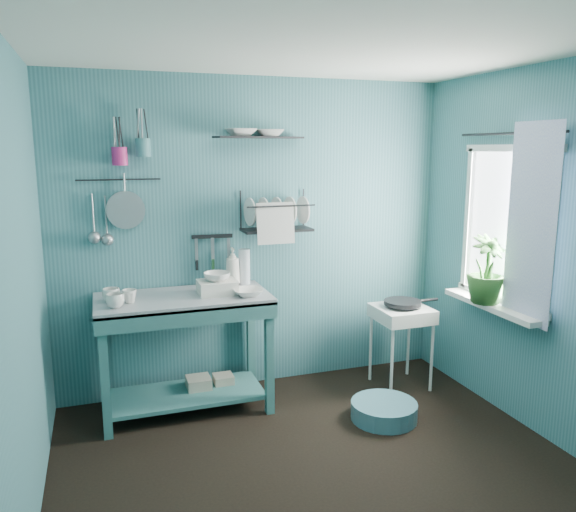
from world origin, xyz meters
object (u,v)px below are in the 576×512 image
object	(u,v)px
utensil_cup_magenta	(120,156)
hotplate_stand	(401,347)
mug_left	(115,301)
floor_basin	(384,411)
water_bottle	(244,267)
soap_bottle	(233,267)
utensil_cup_teal	(143,148)
dish_rack	(277,211)
colander	(126,210)
potted_plant	(487,269)
storage_tin_small	(223,387)
mug_right	(111,295)
wash_tub	(217,287)
frying_pan	(402,303)
storage_tin_large	(199,391)
work_counter	(185,353)
mug_mid	(130,296)

from	to	relation	value
utensil_cup_magenta	hotplate_stand	bearing A→B (deg)	-10.19
mug_left	floor_basin	size ratio (longest dim) A/B	0.26
utensil_cup_magenta	water_bottle	bearing A→B (deg)	-1.92
soap_bottle	utensil_cup_teal	size ratio (longest dim) A/B	2.30
dish_rack	colander	xyz separation A→B (m)	(-1.14, 0.08, 0.04)
utensil_cup_teal	floor_basin	size ratio (longest dim) A/B	0.27
potted_plant	storage_tin_small	world-z (taller)	potted_plant
water_bottle	hotplate_stand	distance (m)	1.45
mug_right	water_bottle	distance (m)	1.05
potted_plant	storage_tin_small	distance (m)	2.20
mug_right	utensil_cup_magenta	bearing A→B (deg)	64.65
utensil_cup_teal	potted_plant	bearing A→B (deg)	-21.97
wash_tub	utensil_cup_magenta	world-z (taller)	utensil_cup_magenta
hotplate_stand	dish_rack	bearing A→B (deg)	170.86
mug_left	wash_tub	bearing A→B (deg)	10.86
wash_tub	potted_plant	bearing A→B (deg)	-19.75
floor_basin	water_bottle	bearing A→B (deg)	133.98
frying_pan	potted_plant	size ratio (longest dim) A/B	0.60
mug_left	wash_tub	distance (m)	0.74
floor_basin	mug_left	bearing A→B (deg)	165.58
water_bottle	storage_tin_small	distance (m)	0.96
potted_plant	storage_tin_small	size ratio (longest dim) A/B	2.51
potted_plant	mug_right	bearing A→B (deg)	165.23
wash_tub	utensil_cup_teal	size ratio (longest dim) A/B	2.15
wash_tub	storage_tin_large	bearing A→B (deg)	154.98
soap_bottle	potted_plant	world-z (taller)	potted_plant
storage_tin_large	soap_bottle	bearing A→B (deg)	25.11
work_counter	hotplate_stand	bearing A→B (deg)	-6.17
work_counter	water_bottle	world-z (taller)	water_bottle
mug_right	storage_tin_large	xyz separation A→B (m)	(0.60, 0.05, -0.83)
dish_rack	storage_tin_small	size ratio (longest dim) A/B	2.75
mug_left	hotplate_stand	bearing A→B (deg)	0.70
work_counter	potted_plant	world-z (taller)	potted_plant
water_bottle	potted_plant	bearing A→B (deg)	-29.73
water_bottle	floor_basin	bearing A→B (deg)	-46.02
mug_mid	mug_right	bearing A→B (deg)	153.43
utensil_cup_magenta	potted_plant	bearing A→B (deg)	-20.63
hotplate_stand	floor_basin	world-z (taller)	hotplate_stand
mug_mid	mug_right	xyz separation A→B (m)	(-0.12, 0.06, 0.00)
mug_mid	frying_pan	xyz separation A→B (m)	(2.13, -0.07, -0.22)
dish_rack	utensil_cup_teal	size ratio (longest dim) A/B	4.23
hotplate_stand	soap_bottle	bearing A→B (deg)	175.84
utensil_cup_magenta	floor_basin	distance (m)	2.66
floor_basin	soap_bottle	bearing A→B (deg)	137.96
frying_pan	colander	world-z (taller)	colander
mug_right	storage_tin_small	world-z (taller)	mug_right
dish_rack	utensil_cup_teal	world-z (taller)	utensil_cup_teal
work_counter	wash_tub	world-z (taller)	wash_tub
soap_bottle	floor_basin	xyz separation A→B (m)	(0.92, -0.83, -0.97)
soap_bottle	work_counter	bearing A→B (deg)	-154.54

